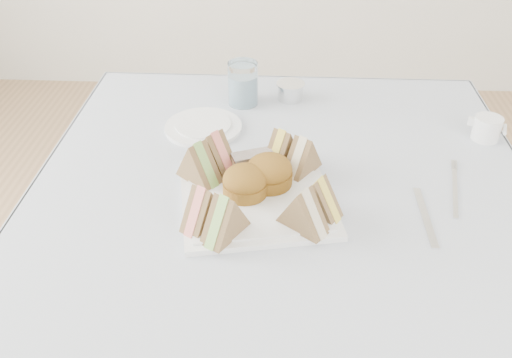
{
  "coord_description": "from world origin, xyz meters",
  "views": [
    {
      "loc": [
        -0.01,
        -0.89,
        1.39
      ],
      "look_at": [
        -0.05,
        -0.06,
        0.8
      ],
      "focal_mm": 38.0,
      "sensor_mm": 36.0,
      "label": 1
    }
  ],
  "objects_px": {
    "water_glass": "(243,84)",
    "serving_plate": "(256,197)",
    "table": "(278,308)",
    "creamer_jug": "(487,128)"
  },
  "relations": [
    {
      "from": "water_glass",
      "to": "serving_plate",
      "type": "bearing_deg",
      "value": -82.33
    },
    {
      "from": "table",
      "to": "serving_plate",
      "type": "relative_size",
      "value": 3.14
    },
    {
      "from": "serving_plate",
      "to": "water_glass",
      "type": "xyz_separation_m",
      "value": [
        -0.05,
        0.4,
        0.05
      ]
    },
    {
      "from": "table",
      "to": "serving_plate",
      "type": "height_order",
      "value": "serving_plate"
    },
    {
      "from": "serving_plate",
      "to": "water_glass",
      "type": "bearing_deg",
      "value": 86.48
    },
    {
      "from": "table",
      "to": "water_glass",
      "type": "bearing_deg",
      "value": 107.19
    },
    {
      "from": "table",
      "to": "serving_plate",
      "type": "bearing_deg",
      "value": -131.09
    },
    {
      "from": "table",
      "to": "creamer_jug",
      "type": "bearing_deg",
      "value": 23.36
    },
    {
      "from": "table",
      "to": "creamer_jug",
      "type": "xyz_separation_m",
      "value": [
        0.46,
        0.2,
        0.4
      ]
    },
    {
      "from": "creamer_jug",
      "to": "table",
      "type": "bearing_deg",
      "value": -137.8
    }
  ]
}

